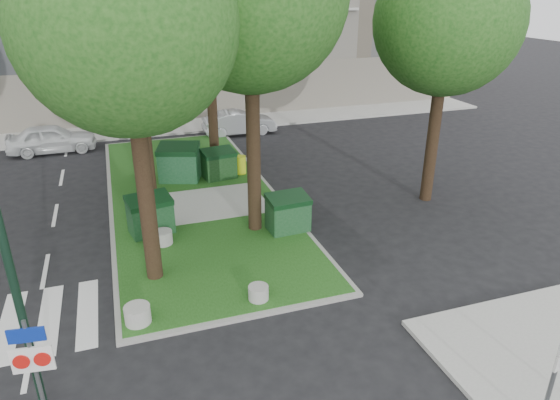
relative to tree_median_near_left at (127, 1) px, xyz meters
name	(u,v)px	position (x,y,z in m)	size (l,w,h in m)	color
ground	(228,321)	(1.41, -2.56, -7.32)	(120.00, 120.00, 0.00)	black
median_island	(193,196)	(1.91, 5.44, -7.26)	(6.00, 16.00, 0.12)	#1E4A15
median_kerb	(193,196)	(1.91, 5.44, -7.27)	(6.30, 16.30, 0.10)	gray
sidewalk_corner	(547,353)	(7.91, -6.06, -7.26)	(5.00, 4.00, 0.12)	#999993
building_sidewalk	(153,129)	(1.41, 15.94, -7.26)	(42.00, 3.00, 0.12)	#999993
zebra_crossing	(69,315)	(-2.34, -1.06, -7.31)	(5.00, 3.00, 0.01)	silver
tree_median_near_left	(127,1)	(0.00, 0.00, 0.00)	(5.20, 5.20, 10.53)	black
tree_median_mid	(133,5)	(0.50, 6.50, -0.34)	(4.80, 4.80, 9.99)	black
tree_street_right	(451,6)	(10.50, 2.50, -0.33)	(5.00, 5.00, 10.06)	black
dumpster_a	(150,215)	(0.09, 2.72, -6.57)	(1.56, 1.23, 1.30)	#0E3617
dumpster_b	(179,163)	(1.69, 7.26, -6.46)	(1.93, 1.63, 1.53)	#134422
dumpster_c	(219,164)	(3.29, 6.97, -6.60)	(1.47, 1.13, 1.25)	black
dumpster_d	(288,213)	(4.41, 1.47, -6.59)	(1.41, 1.03, 1.26)	#123A1A
bollard_left	(138,314)	(-0.69, -2.06, -6.97)	(0.63, 0.63, 0.45)	#9E9D99
bollard_right	(258,293)	(2.35, -2.06, -7.01)	(0.53, 0.53, 0.38)	#999994
bollard_mid	(163,237)	(0.35, 1.80, -6.98)	(0.60, 0.60, 0.43)	gray
litter_bin	(241,165)	(4.27, 7.15, -6.81)	(0.45, 0.45, 0.78)	#B5C617
street_lamp	(6,252)	(-2.55, -4.44, -3.64)	(0.47, 0.47, 5.85)	black
traffic_sign_pole	(33,360)	(-2.52, -4.56, -5.77)	(0.72, 0.13, 2.40)	slate
car_white	(52,139)	(-3.65, 13.33, -6.62)	(1.64, 4.09, 1.39)	silver
car_silver	(239,123)	(5.85, 13.52, -6.66)	(1.38, 3.96, 1.30)	#9EA1A6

